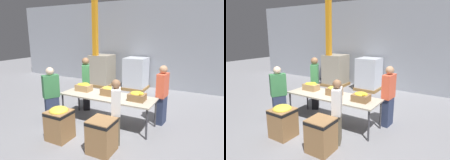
# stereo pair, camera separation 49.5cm
# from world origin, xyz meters

# --- Properties ---
(ground_plane) EXTENTS (30.00, 30.00, 0.00)m
(ground_plane) POSITION_xyz_m (0.00, 0.00, 0.00)
(ground_plane) COLOR gray
(wall_back) EXTENTS (16.00, 0.08, 4.00)m
(wall_back) POSITION_xyz_m (0.00, 4.36, 2.00)
(wall_back) COLOR #9399A3
(wall_back) RESTS_ON ground_plane
(sorting_table) EXTENTS (2.68, 0.89, 0.82)m
(sorting_table) POSITION_xyz_m (0.00, 0.00, 0.77)
(sorting_table) COLOR #B2A893
(sorting_table) RESTS_ON ground_plane
(banana_box_0) EXTENTS (0.47, 0.29, 0.25)m
(banana_box_0) POSITION_xyz_m (-0.85, 0.09, 0.94)
(banana_box_0) COLOR tan
(banana_box_0) RESTS_ON sorting_table
(banana_box_1) EXTENTS (0.42, 0.28, 0.25)m
(banana_box_1) POSITION_xyz_m (0.03, 0.04, 0.94)
(banana_box_1) COLOR olive
(banana_box_1) RESTS_ON sorting_table
(banana_box_2) EXTENTS (0.42, 0.36, 0.24)m
(banana_box_2) POSITION_xyz_m (0.88, -0.01, 0.94)
(banana_box_2) COLOR olive
(banana_box_2) RESTS_ON sorting_table
(volunteer_0) EXTENTS (0.45, 0.52, 1.74)m
(volunteer_0) POSITION_xyz_m (-1.16, 0.65, 0.87)
(volunteer_0) COLOR black
(volunteer_0) RESTS_ON ground_plane
(volunteer_1) EXTENTS (0.36, 0.46, 1.52)m
(volunteer_1) POSITION_xyz_m (0.68, -0.83, 0.76)
(volunteer_1) COLOR #6B604C
(volunteer_1) RESTS_ON ground_plane
(volunteer_2) EXTENTS (0.26, 0.46, 1.67)m
(volunteer_2) POSITION_xyz_m (1.36, 0.69, 0.83)
(volunteer_2) COLOR #2D3856
(volunteer_2) RESTS_ON ground_plane
(volunteer_3) EXTENTS (0.40, 0.48, 1.61)m
(volunteer_3) POSITION_xyz_m (-1.40, -0.70, 0.80)
(volunteer_3) COLOR #2D3856
(volunteer_3) RESTS_ON ground_plane
(donation_bin_0) EXTENTS (0.54, 0.54, 0.82)m
(donation_bin_0) POSITION_xyz_m (-0.58, -1.31, 0.44)
(donation_bin_0) COLOR olive
(donation_bin_0) RESTS_ON ground_plane
(donation_bin_1) EXTENTS (0.54, 0.54, 0.75)m
(donation_bin_1) POSITION_xyz_m (0.59, -1.31, 0.40)
(donation_bin_1) COLOR olive
(donation_bin_1) RESTS_ON ground_plane
(support_pillar) EXTENTS (0.21, 0.21, 4.00)m
(support_pillar) POSITION_xyz_m (-2.36, 3.18, 2.00)
(support_pillar) COLOR orange
(support_pillar) RESTS_ON ground_plane
(pallet_stack_0) EXTENTS (1.03, 1.03, 1.44)m
(pallet_stack_0) POSITION_xyz_m (-0.57, 3.72, 0.71)
(pallet_stack_0) COLOR olive
(pallet_stack_0) RESTS_ON ground_plane
(pallet_stack_1) EXTENTS (1.08, 1.08, 1.50)m
(pallet_stack_1) POSITION_xyz_m (-2.24, 3.56, 0.74)
(pallet_stack_1) COLOR olive
(pallet_stack_1) RESTS_ON ground_plane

